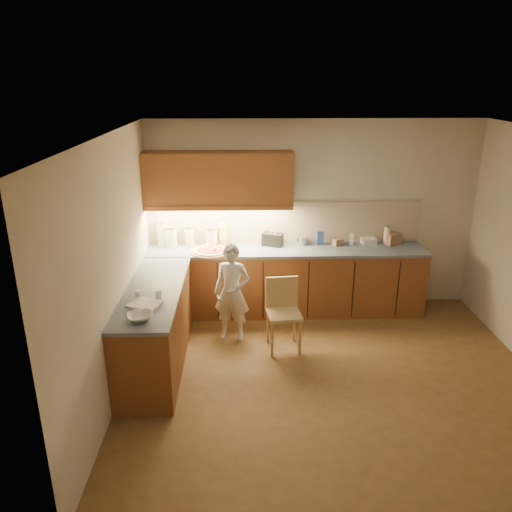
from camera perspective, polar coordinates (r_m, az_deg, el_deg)
name	(u,v)px	position (r m, az deg, el deg)	size (l,w,h in m)	color
room	(341,232)	(4.96, 9.68, 2.74)	(4.54, 4.50, 2.62)	brown
l_counter	(246,294)	(6.46, -1.10, -4.37)	(3.77, 2.62, 0.92)	brown
backsplash	(285,222)	(6.92, 3.35, 3.87)	(3.75, 0.02, 0.58)	#BAA890
upper_cabinets	(218,179)	(6.60, -4.33, 8.76)	(1.95, 0.36, 0.73)	brown
pizza_on_board	(211,251)	(6.60, -5.19, 0.57)	(0.52, 0.52, 0.21)	tan
child	(232,293)	(6.13, -2.74, -4.20)	(0.45, 0.29, 1.23)	silver
wooden_chair	(283,308)	(6.00, 3.11, -5.99)	(0.43, 0.43, 0.86)	tan
mixing_bowl	(140,317)	(4.92, -13.11, -6.78)	(0.24, 0.24, 0.06)	white
canister_a	(163,233)	(6.94, -10.59, 2.60)	(0.17, 0.17, 0.35)	beige
canister_b	(171,237)	(6.86, -9.66, 2.21)	(0.16, 0.16, 0.29)	white
canister_c	(189,235)	(6.90, -7.63, 2.35)	(0.15, 0.15, 0.27)	white
canister_d	(212,236)	(6.82, -5.09, 2.24)	(0.17, 0.17, 0.27)	white
oil_jug	(223,235)	(6.86, -3.82, 2.43)	(0.12, 0.10, 0.31)	gold
toaster	(273,239)	(6.83, 1.91, 1.90)	(0.31, 0.24, 0.18)	black
steel_pot	(302,241)	(6.90, 5.29, 1.77)	(0.15, 0.15, 0.12)	#B9B9BF
blue_box	(320,238)	(6.92, 7.31, 2.06)	(0.09, 0.07, 0.19)	#2F4B8F
card_box_a	(338,242)	(6.95, 9.37, 1.59)	(0.13, 0.09, 0.09)	#997452
white_bottle	(351,239)	(6.98, 10.84, 1.90)	(0.05, 0.05, 0.16)	silver
flat_pack	(369,241)	(7.09, 12.75, 1.68)	(0.20, 0.14, 0.08)	white
tall_jar	(387,235)	(7.12, 14.72, 2.34)	(0.08, 0.08, 0.26)	white
card_box_b	(393,239)	(7.15, 15.34, 1.92)	(0.20, 0.16, 0.16)	#9C7154
dough_cloth	(145,304)	(5.21, -12.62, -5.39)	(0.31, 0.24, 0.02)	white
spice_jar_a	(138,294)	(5.39, -13.35, -4.25)	(0.06, 0.06, 0.08)	white
spice_jar_b	(159,294)	(5.33, -11.08, -4.30)	(0.06, 0.06, 0.09)	white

